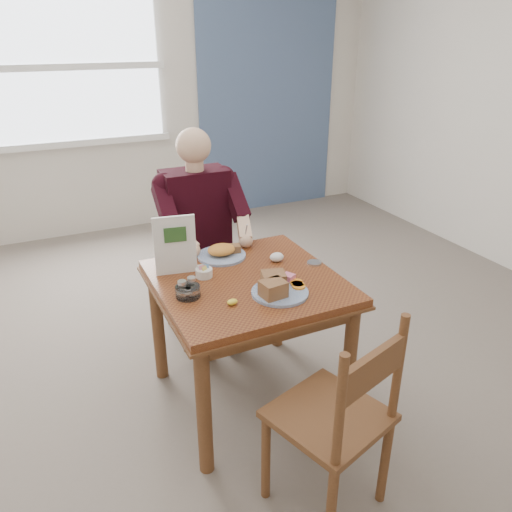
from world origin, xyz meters
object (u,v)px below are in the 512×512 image
table (247,298)px  chair_far (198,266)px  chair_near (338,419)px  near_plate (277,287)px  diner (200,223)px  far_plate (222,252)px

table → chair_far: chair_far is taller
table → chair_near: size_ratio=0.97×
table → chair_near: bearing=-87.4°
chair_near → near_plate: size_ratio=3.21×
table → chair_far: bearing=90.0°
chair_far → diner: diner is taller
table → diner: size_ratio=0.66×
chair_far → near_plate: size_ratio=3.21×
chair_near → near_plate: chair_near is taller
chair_near → diner: (-0.04, 1.51, 0.33)m
chair_near → far_plate: bearing=92.5°
diner → near_plate: bearing=-85.9°
chair_far → far_plate: chair_far is taller
near_plate → chair_near: bearing=-92.8°
chair_near → near_plate: 0.67m
far_plate → chair_far: bearing=88.5°
near_plate → far_plate: 0.52m
near_plate → chair_far: bearing=93.7°
near_plate → table: bearing=107.6°
far_plate → diner: bearing=88.2°
chair_near → far_plate: (-0.05, 1.11, 0.30)m
table → far_plate: size_ratio=2.92×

